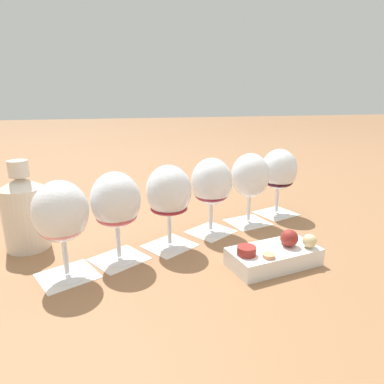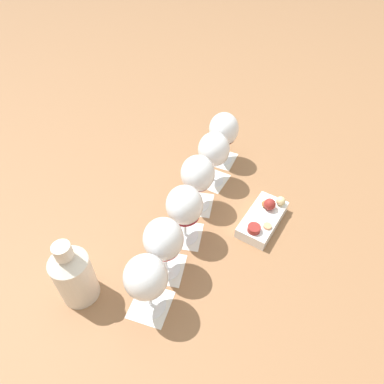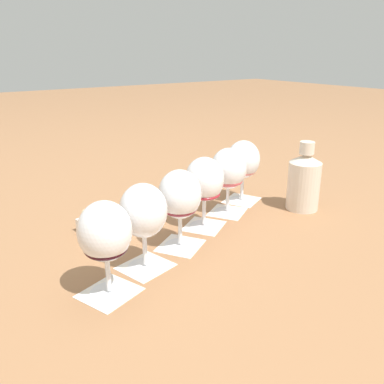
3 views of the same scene
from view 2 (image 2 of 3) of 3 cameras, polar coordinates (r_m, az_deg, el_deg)
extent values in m
plane|color=#936642|center=(1.02, -0.04, -4.42)|extent=(8.00, 8.00, 0.00)
cube|color=silver|center=(0.87, -6.89, -18.13)|extent=(0.13, 0.13, 0.00)
cube|color=silver|center=(0.92, -4.31, -12.51)|extent=(0.13, 0.13, 0.00)
cube|color=silver|center=(0.98, -1.15, -7.17)|extent=(0.13, 0.13, 0.00)
cube|color=silver|center=(1.06, 0.88, -1.98)|extent=(0.13, 0.13, 0.00)
cube|color=silver|center=(1.13, 3.37, 2.06)|extent=(0.12, 0.11, 0.00)
cube|color=silver|center=(1.22, 4.93, 5.53)|extent=(0.12, 0.12, 0.00)
cylinder|color=white|center=(0.87, -6.91, -18.03)|extent=(0.07, 0.07, 0.01)
cylinder|color=white|center=(0.84, -7.15, -16.84)|extent=(0.01, 0.01, 0.07)
ellipsoid|color=white|center=(0.76, -7.73, -13.91)|extent=(0.10, 0.10, 0.11)
ellipsoid|color=pink|center=(0.79, -7.51, -15.02)|extent=(0.08, 0.08, 0.04)
cylinder|color=white|center=(0.92, -4.33, -12.38)|extent=(0.07, 0.07, 0.01)
cylinder|color=white|center=(0.88, -4.46, -11.05)|extent=(0.01, 0.01, 0.07)
ellipsoid|color=white|center=(0.82, -4.80, -7.80)|extent=(0.10, 0.10, 0.11)
ellipsoid|color=#C94F59|center=(0.84, -4.65, -9.19)|extent=(0.08, 0.08, 0.03)
cylinder|color=white|center=(0.98, -1.15, -7.04)|extent=(0.07, 0.07, 0.01)
cylinder|color=white|center=(0.95, -1.18, -5.61)|extent=(0.01, 0.01, 0.07)
ellipsoid|color=white|center=(0.88, -1.27, -2.19)|extent=(0.10, 0.10, 0.11)
ellipsoid|color=maroon|center=(0.91, -1.23, -3.85)|extent=(0.08, 0.08, 0.02)
cylinder|color=white|center=(1.05, 0.88, -1.84)|extent=(0.07, 0.07, 0.01)
cylinder|color=white|center=(1.03, 0.90, -0.38)|extent=(0.01, 0.01, 0.07)
ellipsoid|color=white|center=(0.97, 0.96, 3.09)|extent=(0.10, 0.10, 0.11)
ellipsoid|color=maroon|center=(0.99, 0.94, 1.77)|extent=(0.08, 0.08, 0.04)
cylinder|color=white|center=(1.13, 3.38, 2.20)|extent=(0.07, 0.07, 0.01)
cylinder|color=white|center=(1.10, 3.46, 3.66)|extent=(0.01, 0.01, 0.07)
ellipsoid|color=white|center=(1.05, 3.66, 7.07)|extent=(0.10, 0.10, 0.11)
ellipsoid|color=#48101F|center=(1.07, 3.60, 5.95)|extent=(0.08, 0.08, 0.05)
cylinder|color=white|center=(1.21, 4.94, 5.66)|extent=(0.07, 0.07, 0.01)
cylinder|color=white|center=(1.19, 5.06, 7.09)|extent=(0.01, 0.01, 0.07)
ellipsoid|color=white|center=(1.14, 5.33, 10.41)|extent=(0.10, 0.10, 0.11)
ellipsoid|color=black|center=(1.16, 5.22, 9.10)|extent=(0.08, 0.08, 0.03)
cylinder|color=beige|center=(0.87, -18.89, -13.43)|extent=(0.09, 0.09, 0.14)
cone|color=beige|center=(0.80, -20.24, -10.43)|extent=(0.09, 0.09, 0.02)
cylinder|color=beige|center=(0.78, -20.77, -9.21)|extent=(0.04, 0.04, 0.03)
cube|color=white|center=(1.01, 11.64, -4.48)|extent=(0.19, 0.12, 0.03)
cylinder|color=maroon|center=(0.96, 10.29, -6.04)|extent=(0.04, 0.04, 0.02)
sphere|color=#B2703D|center=(1.02, 12.12, -1.93)|extent=(0.02, 0.02, 0.02)
cylinder|color=tan|center=(0.97, 12.46, -5.58)|extent=(0.02, 0.02, 0.01)
sphere|color=beige|center=(1.03, 14.56, -1.47)|extent=(0.03, 0.03, 0.03)
sphere|color=maroon|center=(1.01, 12.82, -2.01)|extent=(0.03, 0.03, 0.03)
camera|label=1|loc=(0.61, 49.42, -28.56)|focal=32.00mm
camera|label=3|loc=(1.59, -7.52, 32.68)|focal=38.00mm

